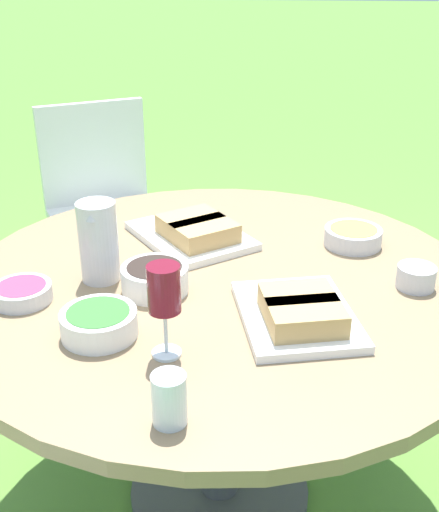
# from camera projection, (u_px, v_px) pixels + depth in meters

# --- Properties ---
(ground_plane) EXTENTS (40.00, 40.00, 0.00)m
(ground_plane) POSITION_uv_depth(u_px,v_px,m) (220.00, 491.00, 1.89)
(ground_plane) COLOR #5B8C38
(dining_table) EXTENTS (1.31, 1.31, 0.71)m
(dining_table) POSITION_uv_depth(u_px,v_px,m) (220.00, 313.00, 1.63)
(dining_table) COLOR #4C4C51
(dining_table) RESTS_ON ground_plane
(chair_far_back) EXTENTS (0.58, 0.59, 0.89)m
(chair_far_back) POSITION_uv_depth(u_px,v_px,m) (103.00, 197.00, 2.63)
(chair_far_back) COLOR silver
(chair_far_back) RESTS_ON ground_plane
(water_pitcher) EXTENTS (0.10, 0.09, 0.20)m
(water_pitcher) POSITION_uv_depth(u_px,v_px,m) (98.00, 242.00, 1.53)
(water_pitcher) COLOR silver
(water_pitcher) RESTS_ON dining_table
(wine_glass) EXTENTS (0.07, 0.07, 0.20)m
(wine_glass) POSITION_uv_depth(u_px,v_px,m) (164.00, 293.00, 1.22)
(wine_glass) COLOR silver
(wine_glass) RESTS_ON dining_table
(platter_bread_main) EXTENTS (0.36, 0.30, 0.07)m
(platter_bread_main) POSITION_uv_depth(u_px,v_px,m) (299.00, 312.00, 1.38)
(platter_bread_main) COLOR white
(platter_bread_main) RESTS_ON dining_table
(platter_charcuterie) EXTENTS (0.42, 0.40, 0.07)m
(platter_charcuterie) POSITION_uv_depth(u_px,v_px,m) (194.00, 232.00, 1.77)
(platter_charcuterie) COLOR white
(platter_charcuterie) RESTS_ON dining_table
(bowl_fries) EXTENTS (0.16, 0.16, 0.05)m
(bowl_fries) POSITION_uv_depth(u_px,v_px,m) (353.00, 236.00, 1.75)
(bowl_fries) COLOR silver
(bowl_fries) RESTS_ON dining_table
(bowl_salad) EXTENTS (0.16, 0.16, 0.06)m
(bowl_salad) POSITION_uv_depth(u_px,v_px,m) (99.00, 322.00, 1.34)
(bowl_salad) COLOR white
(bowl_salad) RESTS_ON dining_table
(bowl_olives) EXTENTS (0.16, 0.16, 0.06)m
(bowl_olives) POSITION_uv_depth(u_px,v_px,m) (155.00, 277.00, 1.51)
(bowl_olives) COLOR white
(bowl_olives) RESTS_ON dining_table
(bowl_dip_red) EXTENTS (0.14, 0.14, 0.04)m
(bowl_dip_red) POSITION_uv_depth(u_px,v_px,m) (22.00, 292.00, 1.47)
(bowl_dip_red) COLOR silver
(bowl_dip_red) RESTS_ON dining_table
(bowl_dip_cream) EXTENTS (0.09, 0.09, 0.06)m
(bowl_dip_cream) POSITION_uv_depth(u_px,v_px,m) (416.00, 276.00, 1.53)
(bowl_dip_cream) COLOR silver
(bowl_dip_cream) RESTS_ON dining_table
(cup_water_near) EXTENTS (0.06, 0.06, 0.10)m
(cup_water_near) POSITION_uv_depth(u_px,v_px,m) (169.00, 399.00, 1.08)
(cup_water_near) COLOR silver
(cup_water_near) RESTS_ON dining_table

